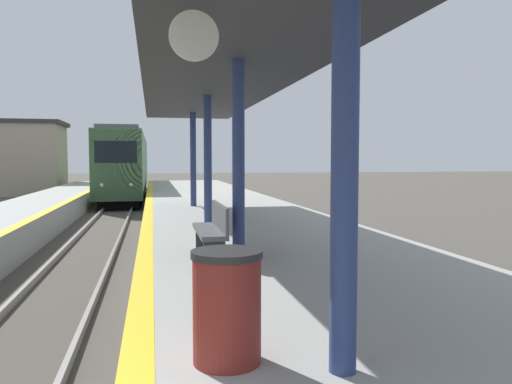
% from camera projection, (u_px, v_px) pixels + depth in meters
% --- Properties ---
extents(train, '(2.61, 23.38, 4.52)m').
position_uv_depth(train, '(127.00, 165.00, 36.61)').
color(train, black).
rests_on(train, ground).
extents(station_canopy, '(3.36, 19.72, 3.63)m').
position_uv_depth(station_canopy, '(219.00, 81.00, 11.02)').
color(station_canopy, navy).
rests_on(station_canopy, platform_right).
extents(trash_bin, '(0.60, 0.60, 0.95)m').
position_uv_depth(trash_bin, '(227.00, 306.00, 4.18)').
color(trash_bin, maroon).
rests_on(trash_bin, platform_right).
extents(bench, '(0.44, 1.89, 0.92)m').
position_uv_depth(bench, '(213.00, 228.00, 8.88)').
color(bench, '#4C4C51').
rests_on(bench, platform_right).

